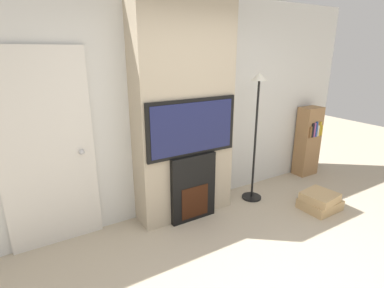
% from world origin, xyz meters
% --- Properties ---
extents(wall_back, '(6.00, 0.06, 2.70)m').
position_xyz_m(wall_back, '(0.00, 2.03, 1.35)').
color(wall_back, silver).
rests_on(wall_back, ground_plane).
extents(chimney_breast, '(1.23, 0.38, 2.70)m').
position_xyz_m(chimney_breast, '(0.00, 1.81, 1.35)').
color(chimney_breast, tan).
rests_on(chimney_breast, ground_plane).
extents(fireplace, '(0.60, 0.15, 0.85)m').
position_xyz_m(fireplace, '(0.00, 1.62, 0.42)').
color(fireplace, black).
rests_on(fireplace, ground_plane).
extents(television, '(1.17, 0.07, 0.67)m').
position_xyz_m(television, '(0.00, 1.62, 1.19)').
color(television, black).
rests_on(television, fireplace).
extents(floor_lamp, '(0.28, 0.28, 1.78)m').
position_xyz_m(floor_lamp, '(1.01, 1.63, 1.12)').
color(floor_lamp, black).
rests_on(floor_lamp, ground_plane).
extents(box_stack, '(0.50, 0.43, 0.24)m').
position_xyz_m(box_stack, '(1.57, 0.92, 0.12)').
color(box_stack, tan).
rests_on(box_stack, ground_plane).
extents(bookshelf, '(0.38, 0.27, 1.16)m').
position_xyz_m(bookshelf, '(2.42, 1.85, 0.58)').
color(bookshelf, '#997047').
rests_on(bookshelf, ground_plane).
extents(entry_door, '(0.93, 0.09, 2.10)m').
position_xyz_m(entry_door, '(-1.52, 1.97, 1.05)').
color(entry_door, silver).
rests_on(entry_door, ground_plane).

